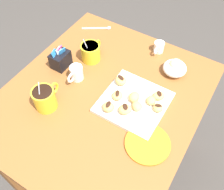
{
  "coord_description": "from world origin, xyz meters",
  "views": [
    {
      "loc": [
        -0.56,
        -0.4,
        1.63
      ],
      "look_at": [
        0.02,
        -0.04,
        0.75
      ],
      "focal_mm": 40.74,
      "sensor_mm": 36.0,
      "label": 1
    }
  ],
  "objects_px": {
    "sugar_caddy": "(60,59)",
    "beignet_6": "(125,109)",
    "beignet_0": "(158,108)",
    "ice_cream_bowl": "(175,67)",
    "pastry_plate_square": "(134,102)",
    "saucer_orange_left": "(148,144)",
    "cream_pitcher_white": "(76,72)",
    "beignet_8": "(159,96)",
    "dining_table": "(103,113)",
    "beignet_1": "(117,96)",
    "beignet_3": "(121,81)",
    "beignet_4": "(137,106)",
    "beignet_5": "(108,107)",
    "chocolate_sauce_pitcher": "(159,47)",
    "coffee_mug_yellow_right": "(91,52)",
    "coffee_mug_yellow_left": "(45,98)",
    "beignet_7": "(151,101)",
    "beignet_2": "(134,97)"
  },
  "relations": [
    {
      "from": "dining_table",
      "to": "pastry_plate_square",
      "type": "relative_size",
      "value": 3.52
    },
    {
      "from": "dining_table",
      "to": "beignet_0",
      "type": "xyz_separation_m",
      "value": [
        0.05,
        -0.24,
        0.17
      ]
    },
    {
      "from": "cream_pitcher_white",
      "to": "ice_cream_bowl",
      "type": "relative_size",
      "value": 0.94
    },
    {
      "from": "beignet_8",
      "to": "saucer_orange_left",
      "type": "bearing_deg",
      "value": -164.99
    },
    {
      "from": "saucer_orange_left",
      "to": "beignet_5",
      "type": "xyz_separation_m",
      "value": [
        0.05,
        0.21,
        0.03
      ]
    },
    {
      "from": "beignet_6",
      "to": "beignet_2",
      "type": "bearing_deg",
      "value": -1.34
    },
    {
      "from": "pastry_plate_square",
      "to": "beignet_0",
      "type": "bearing_deg",
      "value": -83.16
    },
    {
      "from": "ice_cream_bowl",
      "to": "beignet_0",
      "type": "bearing_deg",
      "value": -173.03
    },
    {
      "from": "beignet_1",
      "to": "beignet_3",
      "type": "xyz_separation_m",
      "value": [
        0.08,
        0.03,
        0.0
      ]
    },
    {
      "from": "dining_table",
      "to": "coffee_mug_yellow_right",
      "type": "distance_m",
      "value": 0.31
    },
    {
      "from": "dining_table",
      "to": "beignet_8",
      "type": "xyz_separation_m",
      "value": [
        0.11,
        -0.22,
        0.16
      ]
    },
    {
      "from": "beignet_7",
      "to": "saucer_orange_left",
      "type": "bearing_deg",
      "value": -156.66
    },
    {
      "from": "cream_pitcher_white",
      "to": "sugar_caddy",
      "type": "distance_m",
      "value": 0.12
    },
    {
      "from": "beignet_3",
      "to": "beignet_5",
      "type": "height_order",
      "value": "beignet_3"
    },
    {
      "from": "dining_table",
      "to": "sugar_caddy",
      "type": "xyz_separation_m",
      "value": [
        0.06,
        0.27,
        0.18
      ]
    },
    {
      "from": "coffee_mug_yellow_left",
      "to": "beignet_3",
      "type": "distance_m",
      "value": 0.34
    },
    {
      "from": "beignet_8",
      "to": "sugar_caddy",
      "type": "bearing_deg",
      "value": 96.52
    },
    {
      "from": "sugar_caddy",
      "to": "beignet_4",
      "type": "relative_size",
      "value": 2.14
    },
    {
      "from": "sugar_caddy",
      "to": "beignet_6",
      "type": "xyz_separation_m",
      "value": [
        -0.08,
        -0.41,
        -0.01
      ]
    },
    {
      "from": "beignet_0",
      "to": "beignet_7",
      "type": "relative_size",
      "value": 0.98
    },
    {
      "from": "sugar_caddy",
      "to": "beignet_5",
      "type": "relative_size",
      "value": 2.05
    },
    {
      "from": "beignet_6",
      "to": "beignet_8",
      "type": "relative_size",
      "value": 1.03
    },
    {
      "from": "sugar_caddy",
      "to": "beignet_3",
      "type": "distance_m",
      "value": 0.31
    },
    {
      "from": "coffee_mug_yellow_right",
      "to": "beignet_3",
      "type": "distance_m",
      "value": 0.23
    },
    {
      "from": "beignet_1",
      "to": "beignet_7",
      "type": "distance_m",
      "value": 0.15
    },
    {
      "from": "pastry_plate_square",
      "to": "sugar_caddy",
      "type": "xyz_separation_m",
      "value": [
        0.02,
        0.41,
        0.03
      ]
    },
    {
      "from": "chocolate_sauce_pitcher",
      "to": "beignet_6",
      "type": "xyz_separation_m",
      "value": [
        -0.43,
        -0.05,
        0.0
      ]
    },
    {
      "from": "pastry_plate_square",
      "to": "cream_pitcher_white",
      "type": "relative_size",
      "value": 2.61
    },
    {
      "from": "chocolate_sauce_pitcher",
      "to": "saucer_orange_left",
      "type": "height_order",
      "value": "chocolate_sauce_pitcher"
    },
    {
      "from": "chocolate_sauce_pitcher",
      "to": "beignet_4",
      "type": "relative_size",
      "value": 1.86
    },
    {
      "from": "chocolate_sauce_pitcher",
      "to": "beignet_4",
      "type": "bearing_deg",
      "value": -168.19
    },
    {
      "from": "dining_table",
      "to": "cream_pitcher_white",
      "type": "relative_size",
      "value": 9.18
    },
    {
      "from": "saucer_orange_left",
      "to": "ice_cream_bowl",
      "type": "bearing_deg",
      "value": 9.03
    },
    {
      "from": "sugar_caddy",
      "to": "beignet_8",
      "type": "xyz_separation_m",
      "value": [
        0.06,
        -0.49,
        -0.01
      ]
    },
    {
      "from": "saucer_orange_left",
      "to": "beignet_1",
      "type": "relative_size",
      "value": 3.56
    },
    {
      "from": "pastry_plate_square",
      "to": "beignet_6",
      "type": "bearing_deg",
      "value": 175.22
    },
    {
      "from": "beignet_1",
      "to": "saucer_orange_left",
      "type": "bearing_deg",
      "value": -120.38
    },
    {
      "from": "coffee_mug_yellow_left",
      "to": "cream_pitcher_white",
      "type": "distance_m",
      "value": 0.2
    },
    {
      "from": "beignet_4",
      "to": "beignet_5",
      "type": "relative_size",
      "value": 0.96
    },
    {
      "from": "sugar_caddy",
      "to": "coffee_mug_yellow_right",
      "type": "bearing_deg",
      "value": -39.94
    },
    {
      "from": "sugar_caddy",
      "to": "beignet_6",
      "type": "height_order",
      "value": "sugar_caddy"
    },
    {
      "from": "beignet_0",
      "to": "ice_cream_bowl",
      "type": "bearing_deg",
      "value": 6.97
    },
    {
      "from": "pastry_plate_square",
      "to": "saucer_orange_left",
      "type": "xyz_separation_m",
      "value": [
        -0.14,
        -0.14,
        -0.0
      ]
    },
    {
      "from": "beignet_0",
      "to": "sugar_caddy",
      "type": "bearing_deg",
      "value": 89.64
    },
    {
      "from": "ice_cream_bowl",
      "to": "sugar_caddy",
      "type": "bearing_deg",
      "value": 116.6
    },
    {
      "from": "sugar_caddy",
      "to": "beignet_4",
      "type": "bearing_deg",
      "value": -95.37
    },
    {
      "from": "coffee_mug_yellow_right",
      "to": "beignet_2",
      "type": "distance_m",
      "value": 0.33
    },
    {
      "from": "pastry_plate_square",
      "to": "beignet_0",
      "type": "xyz_separation_m",
      "value": [
        0.01,
        -0.11,
        0.02
      ]
    },
    {
      "from": "chocolate_sauce_pitcher",
      "to": "beignet_8",
      "type": "xyz_separation_m",
      "value": [
        -0.28,
        -0.13,
        -0.0
      ]
    },
    {
      "from": "chocolate_sauce_pitcher",
      "to": "beignet_2",
      "type": "relative_size",
      "value": 1.69
    }
  ]
}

